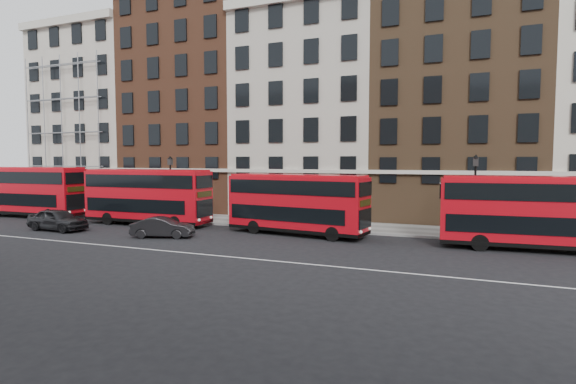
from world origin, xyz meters
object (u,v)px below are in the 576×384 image
at_px(bus_c, 296,203).
at_px(car_rear, 58,220).
at_px(car_front, 163,227).
at_px(bus_d, 533,211).
at_px(bus_a, 31,190).
at_px(bus_b, 147,195).

height_order(bus_c, car_rear, bus_c).
relative_size(car_rear, car_front, 1.16).
bearing_deg(car_front, bus_d, -97.15).
distance_m(bus_a, car_rear, 10.21).
height_order(car_rear, car_front, car_rear).
bearing_deg(car_front, bus_a, 58.14).
xyz_separation_m(bus_a, bus_c, (25.62, 0.01, -0.20)).
xyz_separation_m(bus_a, bus_b, (12.97, 0.00, -0.06)).
bearing_deg(bus_c, car_rear, -156.23).
relative_size(bus_c, car_rear, 2.14).
bearing_deg(car_front, car_rear, 74.89).
bearing_deg(bus_c, bus_b, -172.24).
distance_m(bus_c, car_rear, 17.50).
height_order(bus_d, car_rear, bus_d).
height_order(bus_d, car_front, bus_d).
relative_size(bus_d, car_rear, 2.16).
bearing_deg(bus_d, bus_a, 176.10).
height_order(bus_c, car_front, bus_c).
bearing_deg(bus_c, bus_d, 7.72).
xyz_separation_m(bus_a, car_front, (17.81, -4.32, -1.75)).
relative_size(bus_c, bus_d, 0.99).
height_order(bus_a, bus_b, bus_a).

